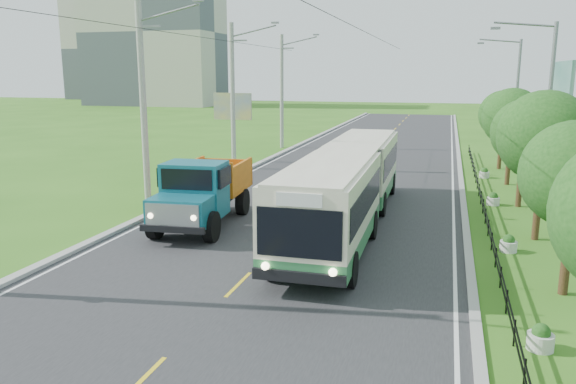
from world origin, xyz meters
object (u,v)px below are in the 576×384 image
at_px(tree_fourth, 525,136).
at_px(planter_front, 541,338).
at_px(streetlight_far, 514,98).
at_px(billboard_right, 560,96).
at_px(pole_mid, 233,96).
at_px(streetlight_mid, 545,109).
at_px(tree_back, 503,117).
at_px(planter_near, 508,244).
at_px(planter_mid, 493,200).
at_px(bus, 348,181).
at_px(tree_third, 545,141).
at_px(tree_fifth, 513,121).
at_px(planter_far, 484,173).
at_px(pole_far, 282,91).
at_px(dump_truck, 203,188).
at_px(tree_second, 576,180).
at_px(billboard_left, 233,111).
at_px(pole_near, 144,105).

bearing_deg(tree_fourth, planter_front, -94.45).
height_order(streetlight_far, billboard_right, streetlight_far).
xyz_separation_m(pole_mid, streetlight_mid, (18.90, -7.00, -0.19)).
height_order(tree_back, planter_near, tree_back).
distance_m(planter_mid, bus, 9.08).
height_order(tree_third, billboard_right, billboard_right).
relative_size(tree_fifth, bus, 0.33).
xyz_separation_m(pole_mid, planter_far, (16.86, 1.00, -4.81)).
bearing_deg(streetlight_far, planter_front, -93.89).
bearing_deg(tree_back, planter_near, -93.57).
relative_size(pole_far, dump_truck, 1.38).
bearing_deg(planter_mid, tree_second, -83.95).
xyz_separation_m(streetlight_far, planter_mid, (-2.04, -14.00, -4.62)).
distance_m(tree_back, billboard_right, 6.82).
bearing_deg(billboard_left, streetlight_far, 11.23).
height_order(tree_fifth, dump_truck, tree_fifth).
distance_m(planter_near, planter_far, 16.00).
bearing_deg(planter_near, planter_mid, 90.00).
relative_size(planter_near, planter_mid, 1.00).
bearing_deg(pole_near, planter_mid, 16.52).
distance_m(tree_fourth, billboard_right, 6.59).
height_order(tree_third, tree_back, tree_third).
relative_size(tree_third, planter_far, 8.96).
xyz_separation_m(planter_near, billboard_right, (3.70, 14.00, 5.06)).
relative_size(planter_front, billboard_right, 0.09).
relative_size(pole_near, pole_far, 1.00).
bearing_deg(pole_mid, tree_second, -46.15).
relative_size(tree_fifth, streetlight_far, 0.64).
bearing_deg(pole_near, tree_second, -20.74).
xyz_separation_m(tree_third, streetlight_mid, (0.79, 5.86, 0.92)).
xyz_separation_m(pole_far, planter_mid, (16.86, -19.00, -4.81)).
relative_size(tree_back, billboard_right, 0.75).
bearing_deg(tree_fifth, billboard_left, 168.72).
bearing_deg(planter_near, dump_truck, 178.05).
height_order(pole_far, tree_back, pole_far).
distance_m(tree_fifth, planter_far, 4.21).
xyz_separation_m(planter_near, billboard_left, (-18.10, 18.00, 3.58)).
height_order(tree_second, streetlight_mid, streetlight_mid).
height_order(pole_near, planter_front, pole_near).
bearing_deg(tree_back, tree_fourth, -90.00).
distance_m(planter_near, planter_mid, 8.00).
distance_m(planter_mid, planter_far, 8.00).
height_order(tree_fourth, billboard_right, billboard_right).
bearing_deg(planter_front, pole_mid, 126.25).
height_order(tree_second, tree_fourth, tree_fourth).
height_order(tree_fifth, planter_front, tree_fifth).
xyz_separation_m(tree_back, billboard_left, (-19.36, -2.14, 0.21)).
height_order(pole_far, billboard_right, pole_far).
bearing_deg(tree_fifth, tree_back, 90.00).
bearing_deg(planter_front, tree_back, 87.44).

